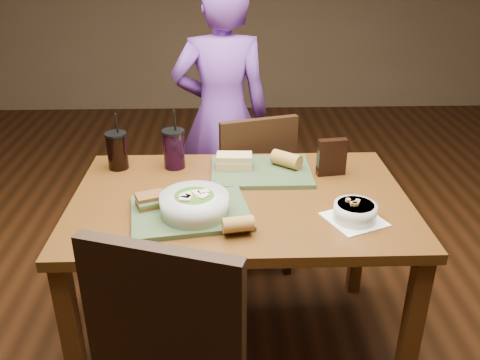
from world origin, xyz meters
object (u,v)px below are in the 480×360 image
diner (222,116)px  tray_far (261,171)px  dining_table (240,216)px  chip_bag (332,157)px  baguette_near (238,224)px  baguette_far (286,159)px  salad_bowl (194,203)px  soup_bowl (355,211)px  cup_berry (174,149)px  sandwich_far (234,161)px  sandwich_near (151,200)px  chair_far (257,186)px  cup_cola (117,150)px  tray_near (190,213)px

diner → tray_far: size_ratio=3.57×
dining_table → chip_bag: bearing=25.8°
baguette_near → baguette_far: bearing=67.1°
salad_bowl → soup_bowl: (0.57, -0.04, -0.02)m
baguette_near → cup_berry: cup_berry is taller
soup_bowl → sandwich_far: bearing=134.1°
salad_bowl → sandwich_far: (0.15, 0.40, -0.01)m
soup_bowl → sandwich_far: (-0.42, 0.43, 0.01)m
baguette_near → diner: bearing=92.5°
soup_bowl → sandwich_near: size_ratio=1.98×
dining_table → sandwich_far: sandwich_far is taller
chair_far → chip_bag: chip_bag is taller
chip_bag → tray_far: bearing=167.3°
soup_bowl → baguette_far: baguette_far is taller
soup_bowl → baguette_near: size_ratio=2.30×
cup_cola → baguette_near: bearing=-48.6°
sandwich_far → chip_bag: bearing=-6.6°
diner → chip_bag: size_ratio=9.49×
tray_far → cup_cola: size_ratio=1.67×
diner → cup_cola: bearing=52.6°
diner → baguette_near: 1.27m
tray_far → baguette_near: bearing=-102.7°
sandwich_far → chip_bag: chip_bag is taller
diner → tray_near: diner is taller
chair_far → sandwich_near: (-0.44, -0.71, 0.30)m
tray_far → baguette_far: bearing=14.4°
diner → dining_table: bearing=89.6°
dining_table → baguette_near: bearing=-93.1°
sandwich_far → chair_far: bearing=71.5°
chair_far → sandwich_far: (-0.12, -0.37, 0.30)m
cup_cola → chip_bag: cup_cola is taller
salad_bowl → chip_bag: bearing=32.0°
tray_far → sandwich_far: size_ratio=2.73×
baguette_far → chip_bag: bearing=-15.3°
diner → cup_cola: size_ratio=5.98×
dining_table → cup_cola: 0.62m
sandwich_far → cup_berry: 0.27m
baguette_near → chip_bag: chip_bag is taller
soup_bowl → sandwich_far: 0.60m
dining_table → diner: 0.98m
sandwich_near → chip_bag: size_ratio=0.77×
baguette_near → cup_berry: (-0.26, 0.57, 0.04)m
sandwich_near → sandwich_far: 0.46m
baguette_near → chip_bag: bearing=49.5°
baguette_near → soup_bowl: bearing=12.3°
sandwich_near → baguette_far: (0.54, 0.34, 0.01)m
sandwich_near → cup_berry: (0.05, 0.39, 0.04)m
chair_far → sandwich_far: size_ratio=5.79×
sandwich_far → cup_cola: size_ratio=0.61×
salad_bowl → baguette_far: bearing=46.8°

